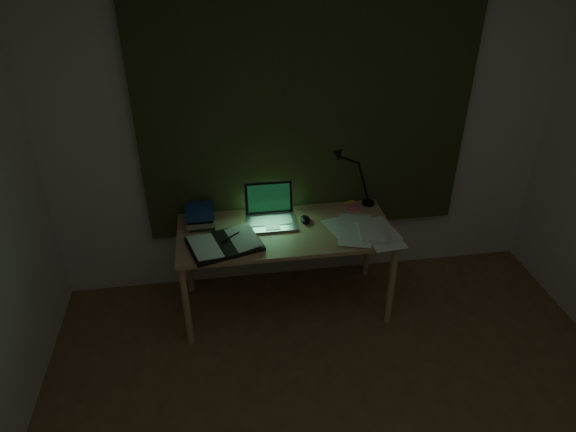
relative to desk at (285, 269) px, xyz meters
name	(u,v)px	position (x,y,z in m)	size (l,w,h in m)	color
wall_back	(306,119)	(0.20, 0.39, 0.93)	(3.50, 0.00, 2.50)	silver
curtain	(308,92)	(0.20, 0.35, 1.13)	(2.20, 0.06, 2.00)	#32371B
desk	(285,269)	(0.00, 0.00, 0.00)	(1.41, 0.62, 0.64)	tan
laptop	(271,209)	(-0.08, 0.08, 0.44)	(0.33, 0.38, 0.24)	#ABABB0
open_textbook	(225,243)	(-0.40, -0.13, 0.34)	(0.43, 0.31, 0.04)	silver
book_stack	(200,216)	(-0.55, 0.16, 0.38)	(0.19, 0.22, 0.12)	silver
loose_papers	(362,231)	(0.49, -0.11, 0.33)	(0.34, 0.36, 0.02)	white
mouse	(305,220)	(0.15, 0.07, 0.34)	(0.06, 0.10, 0.04)	black
sticky_yellow	(351,204)	(0.51, 0.25, 0.33)	(0.08, 0.08, 0.02)	yellow
sticky_pink	(353,207)	(0.51, 0.20, 0.33)	(0.08, 0.08, 0.02)	#ED5C78
desk_lamp	(371,174)	(0.63, 0.25, 0.56)	(0.32, 0.25, 0.48)	black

